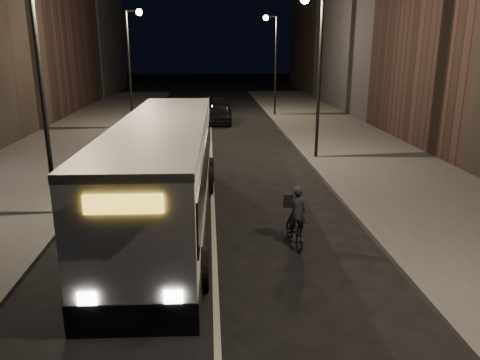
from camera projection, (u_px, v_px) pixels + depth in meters
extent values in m
plane|color=black|center=(215.00, 262.00, 13.25)|extent=(180.00, 180.00, 0.00)
cube|color=#3E3D3B|center=(357.00, 149.00, 27.19)|extent=(7.00, 70.00, 0.16)
cube|color=#3E3D3B|center=(59.00, 153.00, 26.11)|extent=(7.00, 70.00, 0.16)
cylinder|color=black|center=(319.00, 80.00, 23.96)|extent=(0.16, 0.16, 8.00)
cylinder|color=black|center=(276.00, 67.00, 39.29)|extent=(0.16, 0.16, 8.00)
cube|color=black|center=(271.00, 16.00, 38.16)|extent=(0.90, 0.08, 0.08)
sphere|color=#FFD18C|center=(266.00, 18.00, 38.15)|extent=(0.44, 0.44, 0.44)
cylinder|color=black|center=(43.00, 100.00, 15.57)|extent=(0.16, 0.16, 8.00)
cylinder|color=black|center=(129.00, 71.00, 32.83)|extent=(0.16, 0.16, 8.00)
cube|color=black|center=(132.00, 11.00, 31.74)|extent=(0.90, 0.08, 0.08)
sphere|color=#FFD18C|center=(139.00, 12.00, 31.80)|extent=(0.44, 0.44, 0.44)
cube|color=white|center=(165.00, 174.00, 15.66)|extent=(3.07, 13.22, 3.51)
cube|color=black|center=(164.00, 160.00, 15.52)|extent=(3.14, 12.79, 1.26)
cube|color=white|center=(162.00, 123.00, 15.19)|extent=(3.09, 13.22, 0.20)
cube|color=gold|center=(124.00, 204.00, 9.01)|extent=(1.54, 0.17, 0.38)
cylinder|color=black|center=(90.00, 271.00, 11.52)|extent=(0.41, 1.11, 1.10)
cylinder|color=black|center=(201.00, 269.00, 11.63)|extent=(0.41, 1.11, 1.10)
cylinder|color=black|center=(145.00, 176.00, 19.94)|extent=(0.41, 1.11, 1.10)
cylinder|color=black|center=(209.00, 175.00, 20.05)|extent=(0.41, 1.11, 1.10)
imported|color=black|center=(295.00, 231.00, 14.31)|extent=(0.75, 1.72, 0.87)
imported|color=black|center=(296.00, 212.00, 13.92)|extent=(0.62, 0.44, 1.59)
imported|color=black|center=(220.00, 113.00, 36.53)|extent=(2.00, 4.57, 1.53)
imported|color=#313133|center=(185.00, 112.00, 36.91)|extent=(2.24, 4.94, 1.57)
imported|color=black|center=(218.00, 104.00, 43.88)|extent=(2.32, 4.53, 1.26)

